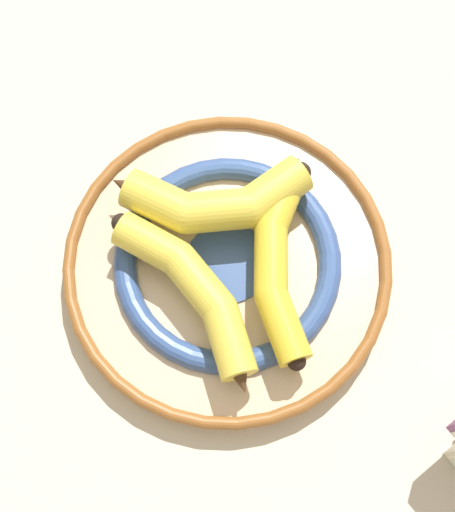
# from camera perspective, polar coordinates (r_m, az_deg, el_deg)

# --- Properties ---
(ground_plane) EXTENTS (2.80, 2.80, 0.00)m
(ground_plane) POSITION_cam_1_polar(r_m,az_deg,el_deg) (0.73, 0.65, 1.54)
(ground_plane) COLOR beige
(decorative_bowl) EXTENTS (0.32, 0.32, 0.04)m
(decorative_bowl) POSITION_cam_1_polar(r_m,az_deg,el_deg) (0.70, 0.00, -0.62)
(decorative_bowl) COLOR beige
(decorative_bowl) RESTS_ON ground_plane
(banana_a) EXTENTS (0.13, 0.18, 0.03)m
(banana_a) POSITION_cam_1_polar(r_m,az_deg,el_deg) (0.65, -2.61, -2.87)
(banana_a) COLOR yellow
(banana_a) RESTS_ON decorative_bowl
(banana_b) EXTENTS (0.20, 0.07, 0.04)m
(banana_b) POSITION_cam_1_polar(r_m,az_deg,el_deg) (0.68, -1.19, 4.37)
(banana_b) COLOR yellow
(banana_b) RESTS_ON decorative_bowl
(banana_c) EXTENTS (0.07, 0.21, 0.03)m
(banana_c) POSITION_cam_1_polar(r_m,az_deg,el_deg) (0.67, 4.09, -0.09)
(banana_c) COLOR yellow
(banana_c) RESTS_ON decorative_bowl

